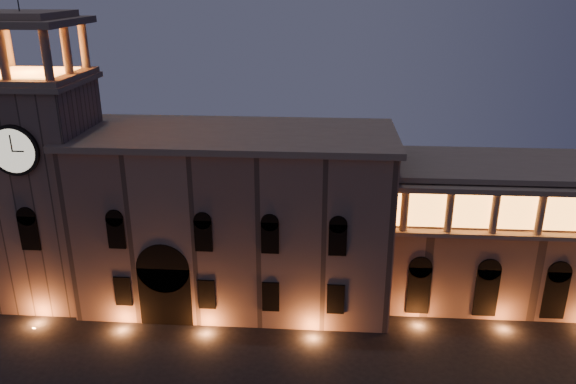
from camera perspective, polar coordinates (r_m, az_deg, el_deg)
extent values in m
cube|color=#7C6151|center=(56.39, -5.26, -2.85)|extent=(30.00, 12.00, 17.00)
cube|color=gray|center=(53.52, -5.56, 5.83)|extent=(30.80, 12.80, 0.60)
cube|color=black|center=(55.45, -12.19, -10.07)|extent=(5.00, 1.40, 6.00)
cylinder|color=black|center=(54.01, -12.43, -7.32)|extent=(5.00, 1.40, 5.00)
cube|color=orange|center=(55.39, -12.23, -10.35)|extent=(4.20, 0.20, 5.00)
cube|color=#7C6151|center=(60.35, -23.11, -0.33)|extent=(9.00, 9.00, 22.00)
cube|color=gray|center=(57.64, -24.68, 10.18)|extent=(9.80, 9.80, 0.50)
cylinder|color=black|center=(54.72, -26.10, 3.81)|extent=(4.60, 0.35, 4.60)
cylinder|color=beige|center=(54.60, -26.17, 3.76)|extent=(4.00, 0.12, 4.00)
cube|color=gray|center=(57.57, -24.75, 10.67)|extent=(9.40, 9.40, 0.50)
cube|color=orange|center=(57.53, -24.79, 10.96)|extent=(6.80, 6.80, 0.15)
cylinder|color=gray|center=(54.00, -27.01, 12.32)|extent=(0.76, 0.76, 4.20)
cylinder|color=gray|center=(52.18, -23.33, 12.65)|extent=(0.76, 0.76, 4.20)
cylinder|color=gray|center=(62.44, -26.59, 13.22)|extent=(0.76, 0.76, 4.20)
cylinder|color=gray|center=(60.64, -23.40, 13.53)|extent=(0.76, 0.76, 4.20)
cylinder|color=gray|center=(59.02, -20.02, 13.81)|extent=(0.76, 0.76, 4.20)
cylinder|color=gray|center=(55.58, -21.58, 13.27)|extent=(0.76, 0.76, 4.20)
cube|color=gray|center=(57.10, -25.48, 15.34)|extent=(9.80, 9.80, 0.60)
cube|color=gray|center=(57.07, -25.57, 15.93)|extent=(7.50, 7.50, 0.60)
cube|color=#785C4C|center=(63.35, 27.21, -3.94)|extent=(40.00, 10.00, 14.00)
cylinder|color=gray|center=(51.80, 11.75, -1.79)|extent=(0.70, 0.70, 4.00)
cylinder|color=gray|center=(52.50, 16.08, -1.88)|extent=(0.70, 0.70, 4.00)
cylinder|color=gray|center=(53.50, 20.27, -1.95)|extent=(0.70, 0.70, 4.00)
cylinder|color=gray|center=(54.77, 24.29, -2.01)|extent=(0.70, 0.70, 4.00)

